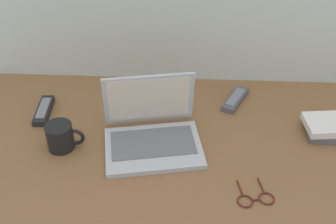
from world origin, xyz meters
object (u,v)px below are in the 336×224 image
(remote_control_near, at_px, (234,99))
(book_stack, at_px, (331,127))
(remote_control_far, at_px, (43,110))
(laptop, at_px, (150,131))
(coffee_mug, at_px, (59,136))
(eyeglasses, at_px, (254,199))

(remote_control_near, distance_m, book_stack, 0.35)
(remote_control_near, distance_m, remote_control_far, 0.70)
(book_stack, bearing_deg, laptop, -173.08)
(remote_control_far, relative_size, book_stack, 0.82)
(remote_control_near, height_order, remote_control_far, same)
(laptop, relative_size, book_stack, 1.74)
(remote_control_near, bearing_deg, laptop, -140.87)
(laptop, relative_size, remote_control_far, 2.14)
(coffee_mug, relative_size, book_stack, 0.63)
(laptop, distance_m, book_stack, 0.61)
(laptop, distance_m, coffee_mug, 0.29)
(coffee_mug, height_order, remote_control_near, coffee_mug)
(remote_control_near, height_order, eyeglasses, remote_control_near)
(remote_control_far, relative_size, eyeglasses, 1.35)
(eyeglasses, xyz_separation_m, book_stack, (0.29, 0.31, 0.02))
(remote_control_near, relative_size, book_stack, 0.82)
(eyeglasses, bearing_deg, remote_control_far, 152.83)
(laptop, height_order, eyeglasses, laptop)
(remote_control_far, bearing_deg, remote_control_near, 8.52)
(coffee_mug, distance_m, remote_control_far, 0.21)
(laptop, distance_m, eyeglasses, 0.40)
(remote_control_far, bearing_deg, laptop, -18.40)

